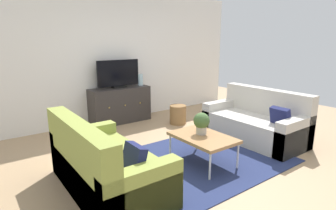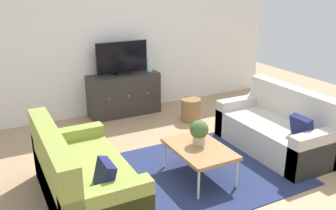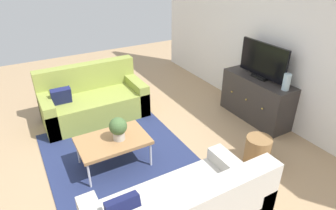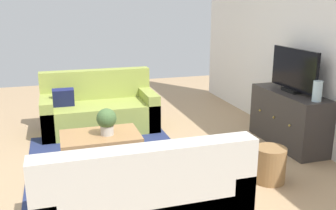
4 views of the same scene
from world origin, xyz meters
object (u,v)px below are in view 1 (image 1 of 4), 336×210
(couch_right_side, at_px, (257,123))
(potted_plant, at_px, (201,122))
(tv_console, at_px, (120,105))
(coffee_table, at_px, (203,138))
(couch_left_side, at_px, (102,168))
(flat_screen_tv, at_px, (118,74))
(glass_vase, at_px, (140,80))
(wicker_basket, at_px, (178,115))

(couch_right_side, relative_size, potted_plant, 5.40)
(potted_plant, xyz_separation_m, tv_console, (-0.04, 2.45, -0.21))
(coffee_table, bearing_deg, potted_plant, 64.35)
(couch_left_side, relative_size, potted_plant, 5.40)
(couch_right_side, height_order, flat_screen_tv, flat_screen_tv)
(couch_left_side, bearing_deg, coffee_table, -6.05)
(tv_console, height_order, flat_screen_tv, flat_screen_tv)
(couch_right_side, distance_m, tv_console, 2.78)
(couch_right_side, distance_m, potted_plant, 1.43)
(couch_left_side, bearing_deg, flat_screen_tv, 58.98)
(flat_screen_tv, relative_size, glass_vase, 3.68)
(potted_plant, relative_size, tv_console, 0.25)
(couch_left_side, xyz_separation_m, wicker_basket, (2.34, 1.54, -0.09))
(couch_right_side, distance_m, glass_vase, 2.61)
(couch_right_side, xyz_separation_m, coffee_table, (-1.44, -0.15, 0.09))
(potted_plant, relative_size, flat_screen_tv, 0.34)
(couch_left_side, distance_m, potted_plant, 1.51)
(couch_left_side, relative_size, tv_console, 1.34)
(coffee_table, distance_m, potted_plant, 0.22)
(potted_plant, bearing_deg, tv_console, 90.82)
(wicker_basket, bearing_deg, flat_screen_tv, 136.45)
(flat_screen_tv, height_order, glass_vase, flat_screen_tv)
(coffee_table, bearing_deg, wicker_basket, 61.98)
(tv_console, xyz_separation_m, flat_screen_tv, (-0.00, 0.02, 0.65))
(couch_left_side, distance_m, tv_console, 2.78)
(coffee_table, height_order, wicker_basket, coffee_table)
(couch_right_side, relative_size, flat_screen_tv, 1.83)
(potted_plant, xyz_separation_m, flat_screen_tv, (-0.04, 2.47, 0.44))
(couch_left_side, xyz_separation_m, coffee_table, (1.44, -0.15, 0.09))
(tv_console, bearing_deg, glass_vase, 0.01)
(flat_screen_tv, relative_size, wicker_basket, 2.38)
(flat_screen_tv, bearing_deg, coffee_table, -90.04)
(tv_console, height_order, glass_vase, glass_vase)
(coffee_table, bearing_deg, tv_console, 89.96)
(coffee_table, xyz_separation_m, glass_vase, (0.51, 2.53, 0.48))
(coffee_table, height_order, glass_vase, glass_vase)
(glass_vase, bearing_deg, couch_left_side, -129.38)
(coffee_table, relative_size, flat_screen_tv, 0.98)
(couch_right_side, height_order, potted_plant, couch_right_side)
(coffee_table, relative_size, tv_console, 0.72)
(couch_left_side, distance_m, wicker_basket, 2.80)
(glass_vase, bearing_deg, coffee_table, -101.44)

